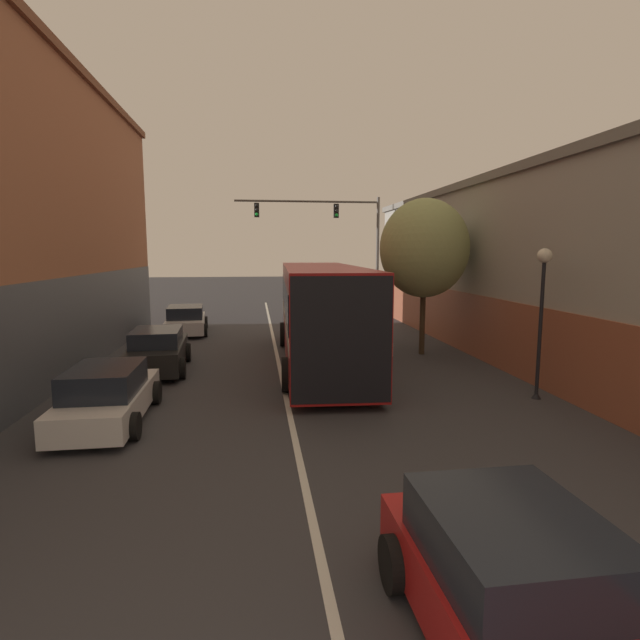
{
  "coord_description": "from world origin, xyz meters",
  "views": [
    {
      "loc": [
        -0.78,
        -0.74,
        3.97
      ],
      "look_at": [
        1.27,
        15.05,
        1.78
      ],
      "focal_mm": 28.0,
      "sensor_mm": 36.0,
      "label": 1
    }
  ],
  "objects_px": {
    "bus": "(321,310)",
    "street_tree_near": "(424,248)",
    "parked_car_left_far": "(158,351)",
    "traffic_signal_gantry": "(338,231)",
    "parked_car_left_mid": "(107,396)",
    "parked_car_left_near": "(186,320)",
    "street_lamp": "(542,300)",
    "hatchback_foreground": "(519,594)"
  },
  "relations": [
    {
      "from": "parked_car_left_far",
      "to": "traffic_signal_gantry",
      "type": "relative_size",
      "value": 0.5
    },
    {
      "from": "parked_car_left_far",
      "to": "traffic_signal_gantry",
      "type": "distance_m",
      "value": 15.44
    },
    {
      "from": "parked_car_left_far",
      "to": "street_tree_near",
      "type": "bearing_deg",
      "value": -84.39
    },
    {
      "from": "traffic_signal_gantry",
      "to": "street_lamp",
      "type": "distance_m",
      "value": 17.34
    },
    {
      "from": "parked_car_left_near",
      "to": "parked_car_left_far",
      "type": "distance_m",
      "value": 7.92
    },
    {
      "from": "bus",
      "to": "street_tree_near",
      "type": "xyz_separation_m",
      "value": [
        4.13,
        1.19,
        2.15
      ]
    },
    {
      "from": "street_tree_near",
      "to": "hatchback_foreground",
      "type": "bearing_deg",
      "value": -105.3
    },
    {
      "from": "hatchback_foreground",
      "to": "parked_car_left_far",
      "type": "bearing_deg",
      "value": 23.36
    },
    {
      "from": "bus",
      "to": "street_tree_near",
      "type": "relative_size",
      "value": 1.92
    },
    {
      "from": "parked_car_left_near",
      "to": "street_lamp",
      "type": "height_order",
      "value": "street_lamp"
    },
    {
      "from": "parked_car_left_mid",
      "to": "street_lamp",
      "type": "relative_size",
      "value": 1.03
    },
    {
      "from": "parked_car_left_mid",
      "to": "street_tree_near",
      "type": "height_order",
      "value": "street_tree_near"
    },
    {
      "from": "bus",
      "to": "parked_car_left_far",
      "type": "xyz_separation_m",
      "value": [
        -5.55,
        -0.38,
        -1.26
      ]
    },
    {
      "from": "parked_car_left_far",
      "to": "street_lamp",
      "type": "bearing_deg",
      "value": -116.67
    },
    {
      "from": "parked_car_left_mid",
      "to": "hatchback_foreground",
      "type": "bearing_deg",
      "value": -142.91
    },
    {
      "from": "hatchback_foreground",
      "to": "traffic_signal_gantry",
      "type": "distance_m",
      "value": 25.63
    },
    {
      "from": "parked_car_left_mid",
      "to": "street_lamp",
      "type": "height_order",
      "value": "street_lamp"
    },
    {
      "from": "street_lamp",
      "to": "parked_car_left_near",
      "type": "bearing_deg",
      "value": 131.16
    },
    {
      "from": "bus",
      "to": "traffic_signal_gantry",
      "type": "bearing_deg",
      "value": -9.66
    },
    {
      "from": "parked_car_left_mid",
      "to": "traffic_signal_gantry",
      "type": "bearing_deg",
      "value": -26.22
    },
    {
      "from": "traffic_signal_gantry",
      "to": "hatchback_foreground",
      "type": "bearing_deg",
      "value": -95.4
    },
    {
      "from": "parked_car_left_far",
      "to": "hatchback_foreground",
      "type": "bearing_deg",
      "value": -159.36
    },
    {
      "from": "parked_car_left_mid",
      "to": "parked_car_left_far",
      "type": "relative_size",
      "value": 0.98
    },
    {
      "from": "parked_car_left_far",
      "to": "traffic_signal_gantry",
      "type": "bearing_deg",
      "value": -36.95
    },
    {
      "from": "bus",
      "to": "hatchback_foreground",
      "type": "relative_size",
      "value": 2.96
    },
    {
      "from": "bus",
      "to": "hatchback_foreground",
      "type": "xyz_separation_m",
      "value": [
        0.2,
        -13.16,
        -1.27
      ]
    },
    {
      "from": "street_lamp",
      "to": "traffic_signal_gantry",
      "type": "bearing_deg",
      "value": 99.01
    },
    {
      "from": "parked_car_left_near",
      "to": "parked_car_left_mid",
      "type": "xyz_separation_m",
      "value": [
        -0.05,
        -13.06,
        -0.0
      ]
    },
    {
      "from": "parked_car_left_mid",
      "to": "street_lamp",
      "type": "distance_m",
      "value": 11.21
    },
    {
      "from": "parked_car_left_far",
      "to": "street_lamp",
      "type": "xyz_separation_m",
      "value": [
        10.81,
        -4.61,
        2.0
      ]
    },
    {
      "from": "hatchback_foreground",
      "to": "parked_car_left_near",
      "type": "bearing_deg",
      "value": 15.02
    },
    {
      "from": "traffic_signal_gantry",
      "to": "street_lamp",
      "type": "bearing_deg",
      "value": -80.99
    },
    {
      "from": "parked_car_left_far",
      "to": "traffic_signal_gantry",
      "type": "xyz_separation_m",
      "value": [
        8.13,
        12.34,
        4.47
      ]
    },
    {
      "from": "traffic_signal_gantry",
      "to": "parked_car_left_near",
      "type": "bearing_deg",
      "value": -151.86
    },
    {
      "from": "parked_car_left_mid",
      "to": "street_lamp",
      "type": "xyz_separation_m",
      "value": [
        11.0,
        0.53,
        2.05
      ]
    },
    {
      "from": "hatchback_foreground",
      "to": "parked_car_left_mid",
      "type": "height_order",
      "value": "hatchback_foreground"
    },
    {
      "from": "bus",
      "to": "parked_car_left_near",
      "type": "xyz_separation_m",
      "value": [
        -5.69,
        7.54,
        -1.3
      ]
    },
    {
      "from": "bus",
      "to": "parked_car_left_near",
      "type": "relative_size",
      "value": 2.53
    },
    {
      "from": "parked_car_left_near",
      "to": "parked_car_left_far",
      "type": "xyz_separation_m",
      "value": [
        0.14,
        -7.92,
        0.05
      ]
    },
    {
      "from": "bus",
      "to": "street_lamp",
      "type": "xyz_separation_m",
      "value": [
        5.26,
        -4.99,
        0.75
      ]
    },
    {
      "from": "bus",
      "to": "traffic_signal_gantry",
      "type": "relative_size",
      "value": 1.36
    },
    {
      "from": "bus",
      "to": "street_tree_near",
      "type": "distance_m",
      "value": 4.8
    }
  ]
}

